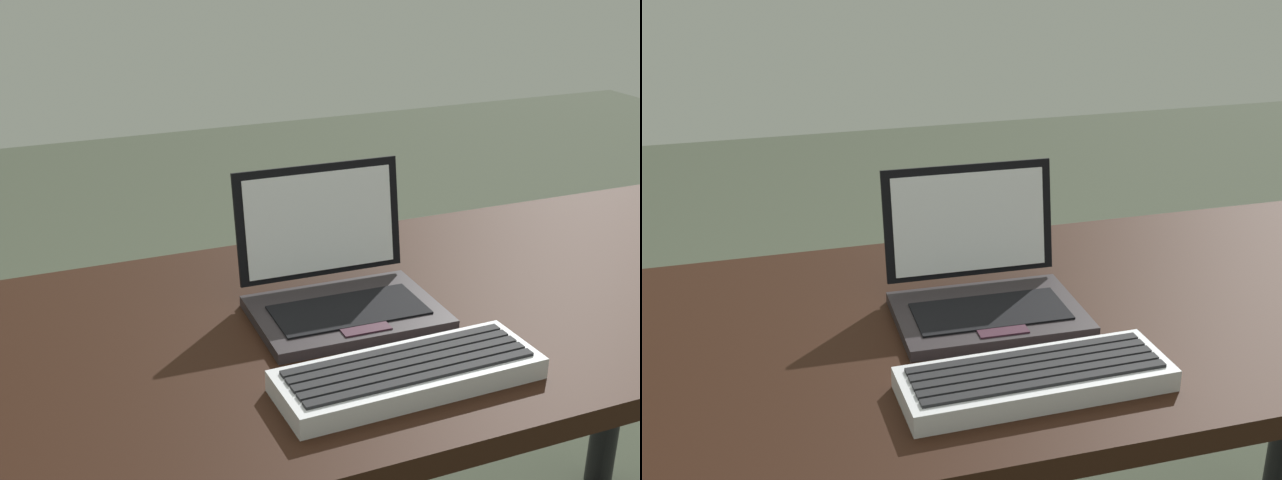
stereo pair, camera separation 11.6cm
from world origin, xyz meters
TOP-DOWN VIEW (x-y plane):
  - desk at (0.00, 0.00)m, footprint 1.68×0.67m
  - laptop_front at (-0.02, 0.04)m, footprint 0.28×0.23m
  - external_keyboard at (-0.02, -0.20)m, footprint 0.34×0.12m

SIDE VIEW (x-z plane):
  - desk at x=0.00m, z-range 0.26..0.99m
  - external_keyboard at x=-0.02m, z-range 0.73..0.76m
  - laptop_front at x=-0.02m, z-range 0.67..0.87m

